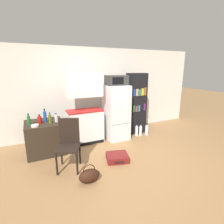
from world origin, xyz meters
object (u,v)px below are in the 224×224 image
at_px(microwave, 116,80).
at_px(water_bottle_front, 141,131).
at_px(handbag, 89,176).
at_px(water_bottle_middle, 137,131).
at_px(side_table, 45,137).
at_px(bottle_clear_short, 56,118).
at_px(bottle_green_tall, 29,120).
at_px(bottle_ketchup_red, 40,120).
at_px(bookshelf, 136,104).
at_px(kitchen_hutch, 85,112).
at_px(bottle_blue_soda, 45,116).
at_px(water_bottle_back, 147,130).
at_px(chair, 69,140).
at_px(refrigerator, 116,112).
at_px(bowl, 35,126).
at_px(bottle_olive_oil, 50,119).
at_px(suitcase_large_flat, 117,157).

bearing_deg(microwave, water_bottle_front, -12.30).
relative_size(handbag, water_bottle_middle, 1.04).
height_order(side_table, bottle_clear_short, bottle_clear_short).
height_order(bottle_clear_short, water_bottle_middle, bottle_clear_short).
bearing_deg(bottle_green_tall, bottle_ketchup_red, 10.05).
relative_size(side_table, handbag, 2.23).
xyz_separation_m(bottle_green_tall, water_bottle_front, (2.84, -0.01, -0.68)).
xyz_separation_m(microwave, water_bottle_middle, (0.59, -0.13, -1.43)).
relative_size(bookshelf, water_bottle_middle, 5.05).
distance_m(kitchen_hutch, bottle_ketchup_red, 1.09).
distance_m(kitchen_hutch, bookshelf, 1.58).
distance_m(microwave, bottle_clear_short, 1.77).
bearing_deg(bottle_blue_soda, bottle_clear_short, -23.77).
distance_m(side_table, water_bottle_back, 2.75).
relative_size(bottle_clear_short, water_bottle_middle, 0.57).
height_order(bottle_green_tall, chair, same).
xyz_separation_m(bottle_blue_soda, water_bottle_middle, (2.39, -0.07, -0.70)).
bearing_deg(bottle_ketchup_red, microwave, 3.31).
bearing_deg(microwave, bottle_ketchup_red, -176.69).
xyz_separation_m(bottle_green_tall, handbag, (0.84, -1.41, -0.70)).
height_order(kitchen_hutch, bottle_blue_soda, kitchen_hutch).
height_order(refrigerator, bottle_clear_short, refrigerator).
bearing_deg(bottle_green_tall, kitchen_hutch, 10.41).
distance_m(side_table, bottle_green_tall, 0.55).
relative_size(refrigerator, bottle_green_tall, 5.73).
relative_size(bowl, handbag, 0.42).
relative_size(bottle_green_tall, bottle_olive_oil, 1.04).
distance_m(side_table, microwave, 2.21).
bearing_deg(suitcase_large_flat, bottle_ketchup_red, 159.50).
xyz_separation_m(bookshelf, bottle_green_tall, (-2.86, -0.30, -0.05)).
bearing_deg(bottle_clear_short, bottle_olive_oil, -155.28).
bearing_deg(bottle_clear_short, bottle_ketchup_red, 172.48).
bearing_deg(suitcase_large_flat, kitchen_hutch, 120.13).
bearing_deg(bowl, refrigerator, 8.68).
height_order(side_table, bottle_green_tall, bottle_green_tall).
xyz_separation_m(refrigerator, bottle_olive_oil, (-1.71, -0.22, 0.09)).
xyz_separation_m(bottle_clear_short, chair, (0.10, -0.78, -0.24)).
bearing_deg(bottle_blue_soda, kitchen_hutch, 8.62).
distance_m(bookshelf, bottle_ketchup_red, 2.66).
bearing_deg(handbag, microwave, 50.52).
height_order(bottle_green_tall, suitcase_large_flat, bottle_green_tall).
height_order(bottle_ketchup_red, bottle_blue_soda, bottle_blue_soda).
bearing_deg(bottle_clear_short, chair, -82.36).
relative_size(bottle_ketchup_red, suitcase_large_flat, 0.37).
relative_size(microwave, water_bottle_front, 1.54).
xyz_separation_m(refrigerator, suitcase_large_flat, (-0.53, -1.12, -0.66)).
distance_m(refrigerator, water_bottle_back, 1.09).
height_order(kitchen_hutch, bookshelf, kitchen_hutch).
height_order(bookshelf, bottle_green_tall, bookshelf).
distance_m(microwave, suitcase_large_flat, 1.95).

